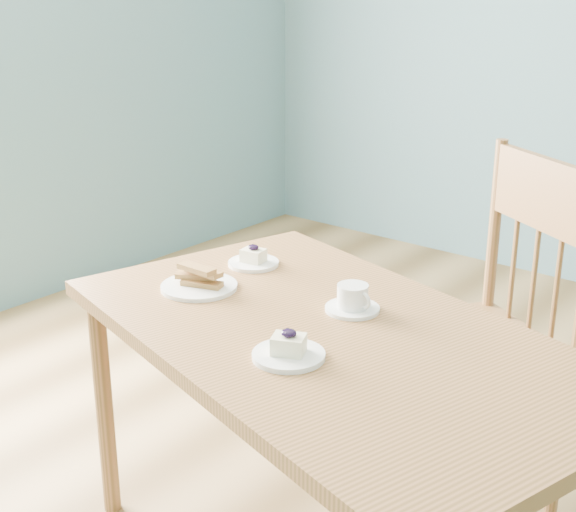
{
  "coord_description": "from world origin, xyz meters",
  "views": [
    {
      "loc": [
        0.69,
        -1.36,
        1.47
      ],
      "look_at": [
        -0.46,
        0.04,
        0.84
      ],
      "focal_mm": 50.0,
      "sensor_mm": 36.0,
      "label": 1
    }
  ],
  "objects_px": {
    "dining_table": "(331,359)",
    "biscotti_plate": "(199,281)",
    "dining_chair": "(484,331)",
    "cheesecake_plate_far": "(253,260)",
    "coffee_cup": "(353,300)",
    "cheesecake_plate_near": "(289,351)"
  },
  "relations": [
    {
      "from": "dining_table",
      "to": "coffee_cup",
      "type": "xyz_separation_m",
      "value": [
        -0.03,
        0.13,
        0.1
      ]
    },
    {
      "from": "dining_table",
      "to": "cheesecake_plate_near",
      "type": "distance_m",
      "value": 0.19
    },
    {
      "from": "dining_chair",
      "to": "coffee_cup",
      "type": "bearing_deg",
      "value": -73.87
    },
    {
      "from": "dining_table",
      "to": "cheesecake_plate_far",
      "type": "distance_m",
      "value": 0.49
    },
    {
      "from": "cheesecake_plate_near",
      "to": "cheesecake_plate_far",
      "type": "xyz_separation_m",
      "value": [
        -0.44,
        0.38,
        -0.0
      ]
    },
    {
      "from": "coffee_cup",
      "to": "cheesecake_plate_far",
      "type": "bearing_deg",
      "value": 178.49
    },
    {
      "from": "coffee_cup",
      "to": "biscotti_plate",
      "type": "xyz_separation_m",
      "value": [
        -0.39,
        -0.13,
        -0.01
      ]
    },
    {
      "from": "dining_chair",
      "to": "coffee_cup",
      "type": "relative_size",
      "value": 7.69
    },
    {
      "from": "coffee_cup",
      "to": "biscotti_plate",
      "type": "height_order",
      "value": "coffee_cup"
    },
    {
      "from": "dining_chair",
      "to": "cheesecake_plate_near",
      "type": "distance_m",
      "value": 0.8
    },
    {
      "from": "cheesecake_plate_near",
      "to": "biscotti_plate",
      "type": "bearing_deg",
      "value": 159.57
    },
    {
      "from": "cheesecake_plate_near",
      "to": "biscotti_plate",
      "type": "distance_m",
      "value": 0.46
    },
    {
      "from": "dining_table",
      "to": "coffee_cup",
      "type": "height_order",
      "value": "coffee_cup"
    },
    {
      "from": "cheesecake_plate_near",
      "to": "coffee_cup",
      "type": "relative_size",
      "value": 1.18
    },
    {
      "from": "dining_table",
      "to": "biscotti_plate",
      "type": "distance_m",
      "value": 0.43
    },
    {
      "from": "cheesecake_plate_far",
      "to": "cheesecake_plate_near",
      "type": "bearing_deg",
      "value": -40.96
    },
    {
      "from": "cheesecake_plate_near",
      "to": "dining_chair",
      "type": "bearing_deg",
      "value": 83.71
    },
    {
      "from": "dining_chair",
      "to": "coffee_cup",
      "type": "height_order",
      "value": "dining_chair"
    },
    {
      "from": "cheesecake_plate_near",
      "to": "biscotti_plate",
      "type": "relative_size",
      "value": 0.79
    },
    {
      "from": "cheesecake_plate_far",
      "to": "biscotti_plate",
      "type": "xyz_separation_m",
      "value": [
        0.01,
        -0.22,
        0.0
      ]
    },
    {
      "from": "dining_table",
      "to": "biscotti_plate",
      "type": "height_order",
      "value": "biscotti_plate"
    },
    {
      "from": "dining_chair",
      "to": "biscotti_plate",
      "type": "bearing_deg",
      "value": -99.43
    }
  ]
}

